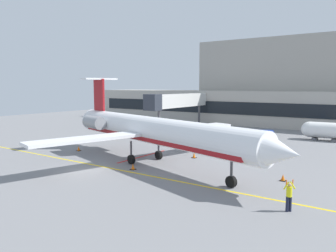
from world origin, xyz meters
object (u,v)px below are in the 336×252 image
regional_jet (150,130)px  baggage_tug (266,139)px  fuel_tank (325,130)px  marshaller (289,195)px  pushback_tractor (126,122)px

regional_jet → baggage_tug: bearing=67.3°
baggage_tug → fuel_tank: fuel_tank is taller
regional_jet → baggage_tug: 16.78m
regional_jet → fuel_tank: size_ratio=4.85×
marshaller → fuel_tank: bearing=96.4°
regional_jet → fuel_tank: (11.55, 24.96, -1.86)m
pushback_tractor → fuel_tank: (33.55, 4.01, 0.60)m
baggage_tug → marshaller: (8.53, -20.74, 0.03)m
pushback_tractor → marshaller: marshaller is taller
pushback_tractor → marshaller: bearing=-35.5°
baggage_tug → fuel_tank: bearing=61.9°
regional_jet → pushback_tractor: size_ratio=8.14×
fuel_tank → marshaller: 30.56m
baggage_tug → marshaller: 22.43m
baggage_tug → fuel_tank: (5.13, 9.63, 0.45)m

